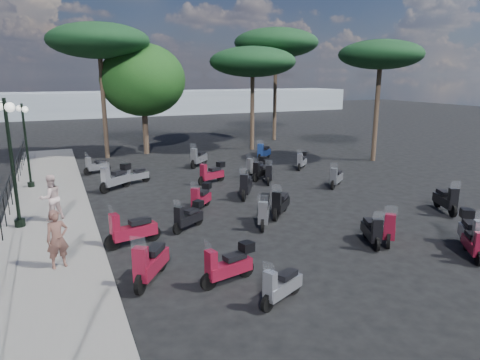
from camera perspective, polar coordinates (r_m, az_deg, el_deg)
name	(u,v)px	position (r m, az deg, el deg)	size (l,w,h in m)	color
ground	(243,219)	(15.68, 0.40, -5.25)	(120.00, 120.00, 0.00)	black
sidewalk	(49,216)	(17.29, -24.13, -4.40)	(3.00, 30.00, 0.15)	slate
railing	(6,200)	(16.96, -28.78, -2.35)	(0.04, 26.04, 1.10)	black
lamp_post_1	(11,155)	(15.76, -28.21, 2.92)	(0.64, 1.20, 4.28)	black
lamp_post_2	(26,140)	(21.38, -26.66, 4.77)	(0.53, 1.07, 3.77)	black
woman	(57,239)	(12.29, -23.18, -7.25)	(0.58, 0.38, 1.58)	brown
pedestrian_far	(51,198)	(16.29, -23.90, -2.17)	(0.80, 0.62, 1.64)	beige
scooter_1	(150,264)	(11.18, -11.88, -10.86)	(1.18, 1.57, 1.47)	black
scooter_2	(189,217)	(14.64, -6.88, -4.92)	(1.32, 0.93, 1.18)	black
scooter_3	(132,231)	(13.58, -14.26, -6.56)	(1.77, 0.66, 1.42)	black
scooter_4	(116,178)	(20.26, -16.24, 0.24)	(1.58, 1.27, 1.48)	black
scooter_5	(96,166)	(23.97, -18.60, 1.78)	(1.44, 0.76, 1.21)	black
scooter_6	(281,286)	(10.13, 5.50, -13.95)	(1.40, 0.80, 1.20)	black
scooter_7	(229,265)	(10.93, -1.54, -11.31)	(1.59, 0.64, 1.28)	black
scooter_8	(264,212)	(14.88, 3.20, -4.33)	(0.99, 1.48, 1.30)	black
scooter_9	(201,198)	(16.70, -5.21, -2.40)	(1.20, 1.26, 1.26)	black
scooter_10	(135,175)	(21.17, -13.78, 0.59)	(1.46, 0.74, 1.22)	black
scooter_11	(212,173)	(20.73, -3.77, 0.88)	(1.56, 0.82, 1.30)	black
scooter_13	(389,228)	(14.27, 19.31, -6.02)	(1.25, 1.31, 1.36)	black
scooter_14	(280,204)	(15.92, 5.39, -3.22)	(1.26, 1.30, 1.36)	black
scooter_15	(246,186)	(18.29, 0.79, -0.82)	(1.09, 1.58, 1.44)	black
scooter_16	(269,174)	(20.76, 3.87, 0.74)	(0.90, 1.43, 1.26)	black
scooter_17	(198,158)	(24.60, -5.56, 2.92)	(1.37, 1.33, 1.43)	black
scooter_18	(474,245)	(14.04, 28.70, -7.57)	(0.95, 1.27, 1.19)	black
scooter_19	(472,233)	(14.53, 28.52, -6.26)	(1.22, 1.59, 1.46)	black
scooter_20	(372,231)	(13.90, 17.17, -6.54)	(0.81, 1.48, 1.25)	black
scooter_21	(336,178)	(20.49, 12.69, 0.27)	(1.28, 1.09, 1.26)	black
scooter_22	(262,171)	(21.44, 2.92, 1.25)	(1.38, 0.95, 1.23)	black
scooter_23	(256,167)	(22.22, 2.18, 1.74)	(1.49, 0.84, 1.26)	black
scooter_26	(446,200)	(18.11, 25.77, -2.46)	(0.87, 1.63, 1.37)	black
scooter_27	(302,161)	(24.18, 8.26, 2.52)	(1.16, 1.15, 1.18)	black
scooter_28	(264,153)	(26.38, 3.17, 3.68)	(1.39, 1.24, 1.40)	black
broadleaf_tree	(143,80)	(28.95, -12.83, 12.86)	(5.45, 5.45, 7.13)	#38281E
pine_0	(253,62)	(30.00, 1.69, 15.45)	(5.85, 5.85, 7.02)	#38281E
pine_1	(276,43)	(34.74, 4.82, 17.72)	(6.49, 6.49, 8.67)	#38281E
pine_2	(99,41)	(28.13, -18.30, 17.17)	(6.02, 6.02, 8.17)	#38281E
pine_3	(381,55)	(27.17, 18.25, 15.53)	(4.88, 4.88, 7.14)	#38281E
distant_hills	(102,104)	(58.95, -17.95, 9.64)	(70.00, 8.00, 3.00)	gray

